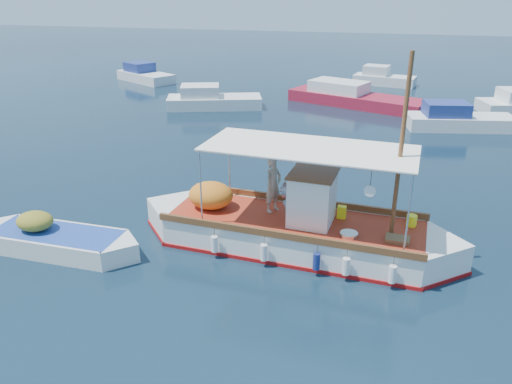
# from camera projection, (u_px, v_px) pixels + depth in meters

# --- Properties ---
(ground) EXTENTS (160.00, 160.00, 0.00)m
(ground) POSITION_uv_depth(u_px,v_px,m) (276.00, 236.00, 17.29)
(ground) COLOR black
(ground) RESTS_ON ground
(fishing_caique) EXTENTS (10.90, 3.60, 6.66)m
(fishing_caique) POSITION_uv_depth(u_px,v_px,m) (292.00, 230.00, 16.38)
(fishing_caique) COLOR white
(fishing_caique) RESTS_ON ground
(dinghy) EXTENTS (5.94, 1.74, 1.45)m
(dinghy) POSITION_uv_depth(u_px,v_px,m) (56.00, 242.00, 16.25)
(dinghy) COLOR white
(dinghy) RESTS_ON ground
(bg_boat_nw) EXTENTS (6.94, 4.38, 1.80)m
(bg_boat_nw) POSITION_uv_depth(u_px,v_px,m) (211.00, 101.00, 34.99)
(bg_boat_nw) COLOR silver
(bg_boat_nw) RESTS_ON ground
(bg_boat_n) EXTENTS (10.24, 6.22, 1.80)m
(bg_boat_n) POSITION_uv_depth(u_px,v_px,m) (353.00, 98.00, 35.83)
(bg_boat_n) COLOR maroon
(bg_boat_n) RESTS_ON ground
(bg_boat_ne) EXTENTS (6.53, 3.35, 1.80)m
(bg_boat_ne) POSITION_uv_depth(u_px,v_px,m) (457.00, 121.00, 29.91)
(bg_boat_ne) COLOR silver
(bg_boat_ne) RESTS_ON ground
(bg_boat_far_w) EXTENTS (6.26, 4.95, 1.80)m
(bg_boat_far_w) POSITION_uv_depth(u_px,v_px,m) (144.00, 76.00, 44.63)
(bg_boat_far_w) COLOR silver
(bg_boat_far_w) RESTS_ON ground
(bg_boat_far_n) EXTENTS (5.41, 2.95, 1.80)m
(bg_boat_far_n) POSITION_uv_depth(u_px,v_px,m) (383.00, 79.00, 43.05)
(bg_boat_far_n) COLOR silver
(bg_boat_far_n) RESTS_ON ground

